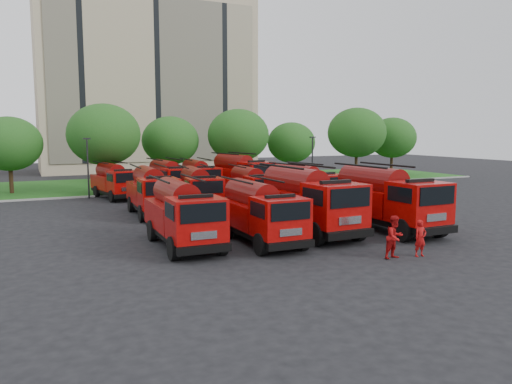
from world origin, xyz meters
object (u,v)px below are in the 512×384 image
at_px(fire_truck_4, 152,191).
at_px(firefighter_0, 420,256).
at_px(fire_truck_0, 182,214).
at_px(fire_truck_9, 169,179).
at_px(fire_truck_10, 198,178).
at_px(fire_truck_6, 252,187).
at_px(fire_truck_3, 386,199).
at_px(fire_truck_11, 240,173).
at_px(fire_truck_5, 198,190).
at_px(fire_truck_8, 114,181).
at_px(firefighter_5, 314,210).
at_px(firefighter_2, 445,230).
at_px(firefighter_3, 390,230).
at_px(fire_truck_2, 307,201).
at_px(fire_truck_7, 304,187).
at_px(firefighter_1, 394,258).
at_px(firefighter_4, 234,216).
at_px(fire_truck_1, 259,213).

xyz_separation_m(fire_truck_4, firefighter_0, (8.44, -16.47, -1.61)).
xyz_separation_m(fire_truck_0, firefighter_0, (9.23, -6.58, -1.62)).
bearing_deg(fire_truck_9, fire_truck_10, 9.58).
height_order(fire_truck_6, fire_truck_10, fire_truck_10).
relative_size(fire_truck_3, fire_truck_11, 0.99).
distance_m(fire_truck_5, fire_truck_8, 10.56).
height_order(fire_truck_0, firefighter_5, fire_truck_0).
xyz_separation_m(fire_truck_10, firefighter_2, (7.84, -21.26, -1.55)).
xyz_separation_m(fire_truck_5, fire_truck_9, (0.08, 8.11, 0.05)).
relative_size(fire_truck_3, firefighter_3, 5.41).
relative_size(fire_truck_0, fire_truck_5, 1.01).
height_order(fire_truck_9, firefighter_5, fire_truck_9).
bearing_deg(fire_truck_4, fire_truck_2, -54.92).
height_order(fire_truck_7, fire_truck_8, fire_truck_7).
relative_size(fire_truck_7, firefighter_1, 3.72).
xyz_separation_m(fire_truck_2, firefighter_4, (-1.45, 7.16, -1.83)).
xyz_separation_m(fire_truck_5, fire_truck_6, (4.27, 0.19, -0.05)).
relative_size(fire_truck_1, fire_truck_4, 0.95).
distance_m(fire_truck_5, fire_truck_10, 9.32).
height_order(fire_truck_5, fire_truck_10, fire_truck_10).
bearing_deg(fire_truck_9, firefighter_3, -72.10).
bearing_deg(fire_truck_5, firefighter_3, -47.61).
distance_m(fire_truck_7, firefighter_0, 15.01).
xyz_separation_m(fire_truck_2, fire_truck_11, (4.03, 18.83, -0.06)).
distance_m(firefighter_0, firefighter_5, 13.69).
relative_size(firefighter_2, firefighter_5, 0.95).
relative_size(fire_truck_6, fire_truck_7, 0.92).
relative_size(firefighter_0, firefighter_2, 1.14).
bearing_deg(fire_truck_7, fire_truck_0, -155.18).
bearing_deg(firefighter_1, fire_truck_6, 79.10).
bearing_deg(firefighter_5, fire_truck_1, 54.87).
bearing_deg(fire_truck_4, fire_truck_6, 3.23).
relative_size(fire_truck_9, fire_truck_11, 0.89).
height_order(fire_truck_7, firefighter_2, fire_truck_7).
relative_size(firefighter_1, firefighter_2, 1.31).
distance_m(fire_truck_1, fire_truck_8, 20.85).
bearing_deg(fire_truck_8, fire_truck_6, -58.35).
distance_m(fire_truck_8, firefighter_5, 17.48).
bearing_deg(fire_truck_0, fire_truck_8, 91.41).
relative_size(fire_truck_5, fire_truck_7, 0.96).
height_order(firefighter_0, firefighter_3, firefighter_0).
bearing_deg(fire_truck_3, fire_truck_7, 89.05).
distance_m(fire_truck_8, firefighter_1, 27.20).
bearing_deg(fire_truck_5, fire_truck_6, 9.28).
bearing_deg(fire_truck_5, firefighter_2, -42.19).
bearing_deg(fire_truck_4, firefighter_3, -42.67).
height_order(fire_truck_2, fire_truck_3, fire_truck_2).
xyz_separation_m(fire_truck_4, firefighter_2, (14.09, -12.46, -1.61)).
relative_size(fire_truck_6, firefighter_2, 4.51).
relative_size(fire_truck_6, fire_truck_9, 0.94).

